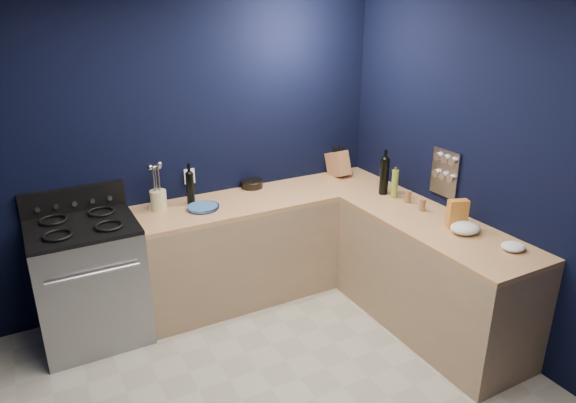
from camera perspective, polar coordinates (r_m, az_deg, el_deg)
wall_back at (r=4.40m, az=-11.13°, el=5.56°), size 3.50×0.02×2.60m
wall_right at (r=3.95m, az=22.96°, el=2.47°), size 0.02×3.50×2.60m
cab_back at (r=4.63m, az=-2.03°, el=-4.77°), size 2.30×0.63×0.86m
top_back at (r=4.45m, az=-2.10°, el=0.44°), size 2.30×0.63×0.04m
cab_right at (r=4.23m, az=15.48°, el=-8.23°), size 0.63×1.67×0.86m
top_right at (r=4.04m, az=16.10°, el=-2.65°), size 0.63×1.67×0.04m
gas_range at (r=4.23m, az=-21.02°, el=-8.48°), size 0.76×0.66×0.92m
oven_door at (r=3.96m, az=-20.30°, el=-10.67°), size 0.59×0.02×0.42m
cooktop at (r=4.03m, az=-21.89°, el=-2.58°), size 0.76×0.66×0.03m
backguard at (r=4.27m, az=-22.63°, el=0.15°), size 0.76×0.06×0.20m
spice_panel at (r=4.31m, az=16.96°, el=3.04°), size 0.02×0.28×0.38m
wall_outlet at (r=4.44m, az=-10.85°, el=2.76°), size 0.09×0.02×0.13m
plate_stack at (r=4.19m, az=-9.41°, el=-0.66°), size 0.32×0.32×0.03m
ramekin at (r=4.29m, az=-14.61°, el=-0.53°), size 0.10×0.10×0.03m
utensil_crock at (r=4.24m, az=-14.12°, el=0.16°), size 0.16×0.16×0.16m
wine_bottle_back at (r=4.28m, az=-10.75°, el=1.40°), size 0.07×0.07×0.26m
lemon_basket at (r=4.63m, az=-4.01°, el=1.99°), size 0.22×0.22×0.07m
knife_block at (r=4.95m, az=5.55°, el=4.16°), size 0.15×0.28×0.29m
wine_bottle_right at (r=4.50m, az=10.58°, el=2.72°), size 0.10×0.10×0.31m
oil_bottle at (r=4.44m, az=11.72°, el=1.92°), size 0.07×0.07×0.24m
spice_jar_near at (r=4.38m, az=13.12°, el=0.52°), size 0.05×0.05×0.10m
spice_jar_far at (r=4.23m, az=14.64°, el=-0.38°), size 0.05×0.05×0.10m
crouton_bag at (r=3.98m, az=18.21°, el=-1.29°), size 0.16×0.11×0.21m
towel_front at (r=3.92m, az=18.98°, el=-2.79°), size 0.24×0.21×0.08m
towel_end at (r=3.78m, az=23.63°, el=-4.58°), size 0.20×0.19×0.05m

